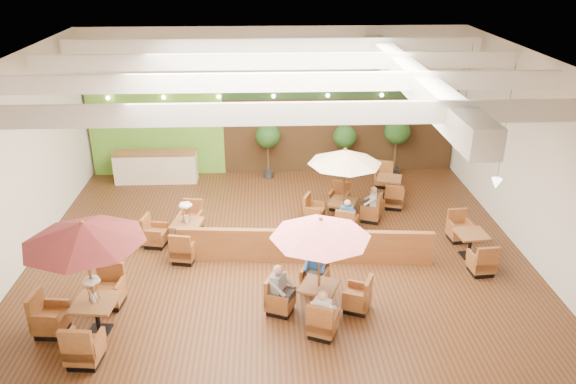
{
  "coord_description": "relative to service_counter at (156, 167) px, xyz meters",
  "views": [
    {
      "loc": [
        -0.37,
        -14.51,
        8.15
      ],
      "look_at": [
        0.3,
        0.5,
        1.5
      ],
      "focal_mm": 35.0,
      "sensor_mm": 36.0,
      "label": 1
    }
  ],
  "objects": [
    {
      "name": "topiary_2",
      "position": [
        8.98,
        0.2,
        1.09
      ],
      "size": [
        0.96,
        0.96,
        2.24
      ],
      "color": "black",
      "rests_on": "ground"
    },
    {
      "name": "diner_3",
      "position": [
        6.49,
        -4.52,
        0.15
      ],
      "size": [
        0.39,
        0.34,
        0.74
      ],
      "rotation": [
        0.0,
        0.0,
        -0.21
      ],
      "color": "#2555A2",
      "rests_on": "ground"
    },
    {
      "name": "table_0",
      "position": [
        0.1,
        -8.94,
        1.44
      ],
      "size": [
        2.75,
        2.85,
        2.86
      ],
      "rotation": [
        0.0,
        0.0,
        -0.11
      ],
      "color": "brown",
      "rests_on": "ground"
    },
    {
      "name": "booth_divider",
      "position": [
        5.1,
        -6.05,
        -0.09
      ],
      "size": [
        7.07,
        0.76,
        0.98
      ],
      "primitive_type": "cube",
      "rotation": [
        0.0,
        0.0,
        -0.08
      ],
      "color": "brown",
      "rests_on": "ground"
    },
    {
      "name": "service_counter",
      "position": [
        0.0,
        0.0,
        0.0
      ],
      "size": [
        3.0,
        0.75,
        1.18
      ],
      "color": "beige",
      "rests_on": "ground"
    },
    {
      "name": "table_1",
      "position": [
        5.27,
        -8.37,
        1.15
      ],
      "size": [
        2.65,
        2.65,
        2.54
      ],
      "rotation": [
        0.0,
        0.0,
        -0.39
      ],
      "color": "brown",
      "rests_on": "ground"
    },
    {
      "name": "table_5",
      "position": [
        8.35,
        -1.77,
        -0.23
      ],
      "size": [
        1.02,
        2.58,
        0.92
      ],
      "rotation": [
        0.0,
        0.0,
        -0.3
      ],
      "color": "brown",
      "rests_on": "ground"
    },
    {
      "name": "diner_0",
      "position": [
        5.27,
        -9.3,
        0.16
      ],
      "size": [
        0.43,
        0.4,
        0.76
      ],
      "rotation": [
        0.0,
        0.0,
        -0.44
      ],
      "color": "silver",
      "rests_on": "ground"
    },
    {
      "name": "diner_2",
      "position": [
        4.34,
        -8.37,
        0.19
      ],
      "size": [
        0.46,
        0.47,
        0.83
      ],
      "rotation": [
        0.0,
        0.0,
        4.17
      ],
      "color": "slate",
      "rests_on": "ground"
    },
    {
      "name": "diner_4",
      "position": [
        7.4,
        -3.61,
        0.15
      ],
      "size": [
        0.34,
        0.39,
        0.74
      ],
      "rotation": [
        0.0,
        0.0,
        1.36
      ],
      "color": "silver",
      "rests_on": "ground"
    },
    {
      "name": "topiary_0",
      "position": [
        4.17,
        0.2,
        0.99
      ],
      "size": [
        0.91,
        0.91,
        2.11
      ],
      "color": "black",
      "rests_on": "ground"
    },
    {
      "name": "table_2",
      "position": [
        6.49,
        -3.61,
        1.13
      ],
      "size": [
        2.59,
        2.59,
        2.5
      ],
      "rotation": [
        0.0,
        0.0,
        -0.38
      ],
      "color": "brown",
      "rests_on": "ground"
    },
    {
      "name": "table_3",
      "position": [
        1.49,
        -4.94,
        -0.13
      ],
      "size": [
        1.8,
        2.61,
        1.53
      ],
      "rotation": [
        0.0,
        0.0,
        -0.19
      ],
      "color": "brown",
      "rests_on": "ground"
    },
    {
      "name": "room",
      "position": [
        4.65,
        -3.88,
        3.05
      ],
      "size": [
        14.04,
        14.0,
        5.52
      ],
      "color": "#381E0F",
      "rests_on": "ground"
    },
    {
      "name": "table_4",
      "position": [
        9.8,
        -5.94,
        -0.23
      ],
      "size": [
        0.9,
        2.51,
        0.93
      ],
      "rotation": [
        0.0,
        0.0,
        0.09
      ],
      "color": "brown",
      "rests_on": "ground"
    },
    {
      "name": "topiary_1",
      "position": [
        7.04,
        0.2,
        0.92
      ],
      "size": [
        0.87,
        0.87,
        2.02
      ],
      "color": "black",
      "rests_on": "ground"
    },
    {
      "name": "diner_1",
      "position": [
        5.27,
        -7.44,
        0.17
      ],
      "size": [
        0.43,
        0.39,
        0.78
      ],
      "rotation": [
        0.0,
        0.0,
        2.82
      ],
      "color": "#2555A2",
      "rests_on": "ground"
    }
  ]
}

